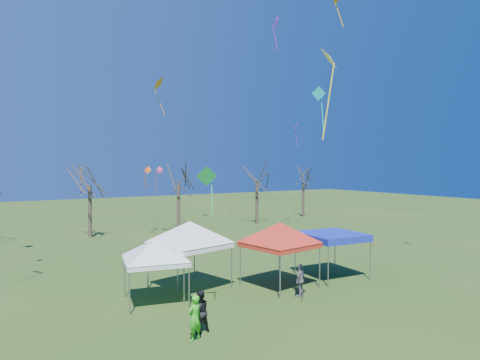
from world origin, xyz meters
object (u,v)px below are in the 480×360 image
object	(u,v)px
tree_2	(89,167)
tree_5	(303,171)
tree_4	(257,169)
person_dark	(200,311)
tree_3	(178,169)
tent_white_mid	(189,226)
tent_blue	(332,237)
tent_white_west	(155,243)
person_grey	(300,280)
person_green	(195,318)
tent_red	(280,227)

from	to	relation	value
tree_2	tree_5	size ratio (longest dim) A/B	1.10
tree_4	person_dark	size ratio (longest dim) A/B	4.84
tree_3	tent_white_mid	world-z (taller)	tree_3
tree_3	tent_white_mid	distance (m)	20.70
tent_blue	person_dark	size ratio (longest dim) A/B	2.11
tree_5	tent_blue	world-z (taller)	tree_5
tree_5	tent_white_mid	world-z (taller)	tree_5
tent_white_west	tent_white_mid	bearing A→B (deg)	26.09
person_grey	tent_blue	bearing A→B (deg)	176.95
tree_4	tent_blue	world-z (taller)	tree_4
tent_white_mid	person_green	size ratio (longest dim) A/B	2.73
tent_red	tent_white_mid	bearing A→B (deg)	154.15
tent_blue	person_green	xyz separation A→B (m)	(-10.63, -3.94, -1.50)
tree_4	person_grey	xyz separation A→B (m)	(-12.91, -22.95, -5.25)
tent_red	person_green	world-z (taller)	tent_red
tent_blue	tree_2	bearing A→B (deg)	112.32
person_green	tree_4	bearing A→B (deg)	-148.11
tent_white_west	person_green	size ratio (longest dim) A/B	2.32
tree_2	person_dark	size ratio (longest dim) A/B	5.03
tent_white_west	tree_2	bearing A→B (deg)	85.69
tent_white_mid	person_grey	distance (m)	6.22
tree_4	tent_white_mid	distance (m)	25.63
tree_5	person_grey	world-z (taller)	tree_5
tree_5	tent_white_west	world-z (taller)	tree_5
tent_red	tent_blue	world-z (taller)	tent_red
tree_5	tent_white_west	distance (m)	35.53
tree_4	person_dark	world-z (taller)	tree_4
tree_3	tree_5	distance (m)	17.81
tent_blue	tent_white_mid	bearing A→B (deg)	165.90
tent_red	person_dark	xyz separation A→B (m)	(-6.36, -3.35, -2.38)
tent_blue	tent_red	bearing A→B (deg)	-179.37
tree_2	tree_5	bearing A→B (deg)	3.70
tree_4	person_dark	bearing A→B (deg)	-128.05
tree_4	tent_white_west	world-z (taller)	tree_4
tent_white_mid	tent_red	distance (m)	4.74
person_green	tent_white_mid	bearing A→B (deg)	-133.37
tree_2	tent_white_mid	bearing A→B (deg)	-87.85
person_dark	tree_5	bearing A→B (deg)	-140.72
tree_4	tent_red	size ratio (longest dim) A/B	1.78
tree_4	tent_blue	bearing A→B (deg)	-113.07
tent_red	person_green	size ratio (longest dim) A/B	2.67
tree_2	person_green	distance (m)	25.97
tent_white_west	tent_red	xyz separation A→B (m)	(6.53, -0.95, 0.39)
tree_2	tent_red	distance (m)	22.21
tent_white_west	person_green	world-z (taller)	tent_white_west
tree_5	person_green	distance (m)	39.17
tree_4	person_grey	world-z (taller)	tree_4
tent_white_mid	tent_red	world-z (taller)	tent_white_mid
tent_white_west	tent_blue	bearing A→B (deg)	-5.05
tree_3	tent_white_west	xyz separation A→B (m)	(-9.94, -20.13, -3.28)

